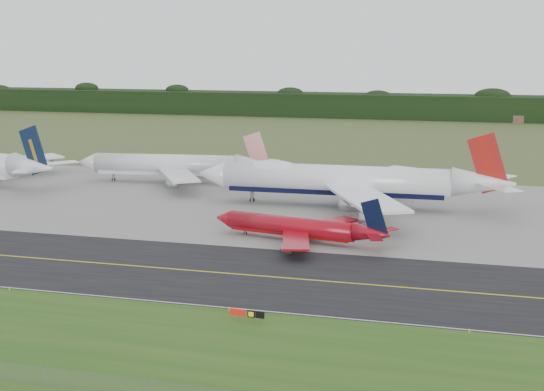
{
  "coord_description": "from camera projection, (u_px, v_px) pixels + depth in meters",
  "views": [
    {
      "loc": [
        36.84,
        -114.7,
        35.64
      ],
      "look_at": [
        0.38,
        22.0,
        7.81
      ],
      "focal_mm": 50.0,
      "sensor_mm": 36.0,
      "label": 1
    }
  ],
  "objects": [
    {
      "name": "ground",
      "position": [
        235.0,
        267.0,
        124.94
      ],
      "size": [
        600.0,
        600.0,
        0.0
      ],
      "primitive_type": "plane",
      "color": "#3B4A22",
      "rests_on": "ground"
    },
    {
      "name": "jet_red_737",
      "position": [
        300.0,
        228.0,
        140.63
      ],
      "size": [
        35.08,
        28.19,
        9.52
      ],
      "color": "maroon",
      "rests_on": "ground"
    },
    {
      "name": "edge_marker_left",
      "position": [
        9.0,
        289.0,
        112.75
      ],
      "size": [
        0.16,
        0.16,
        0.5
      ],
      "primitive_type": "cylinder",
      "color": "yellow",
      "rests_on": "ground"
    },
    {
      "name": "edge_marker_right",
      "position": [
        469.0,
        331.0,
        95.94
      ],
      "size": [
        0.16,
        0.16,
        0.5
      ],
      "primitive_type": "cylinder",
      "color": "yellow",
      "rests_on": "ground"
    },
    {
      "name": "taxiway",
      "position": [
        228.0,
        273.0,
        121.14
      ],
      "size": [
        400.0,
        32.0,
        0.02
      ],
      "primitive_type": "cube",
      "color": "black",
      "rests_on": "ground"
    },
    {
      "name": "taxiway_centreline",
      "position": [
        228.0,
        273.0,
        121.14
      ],
      "size": [
        400.0,
        0.4,
        0.0
      ],
      "primitive_type": "cube",
      "color": "gold",
      "rests_on": "taxiway"
    },
    {
      "name": "perimeter_fence",
      "position": [
        96.0,
        383.0,
        79.22
      ],
      "size": [
        320.0,
        0.1,
        320.0
      ],
      "color": "slate",
      "rests_on": "ground"
    },
    {
      "name": "taxiway_sign",
      "position": [
        247.0,
        314.0,
        99.63
      ],
      "size": [
        4.85,
        0.51,
        1.62
      ],
      "color": "slate",
      "rests_on": "ground"
    },
    {
      "name": "apron",
      "position": [
        303.0,
        205.0,
        173.29
      ],
      "size": [
        400.0,
        78.0,
        0.01
      ],
      "primitive_type": "cube",
      "color": "gray",
      "rests_on": "ground"
    },
    {
      "name": "jet_star_tail",
      "position": [
        176.0,
        165.0,
        201.14
      ],
      "size": [
        53.39,
        44.39,
        14.07
      ],
      "color": "silver",
      "rests_on": "ground"
    },
    {
      "name": "jet_ba_747",
      "position": [
        346.0,
        181.0,
        170.13
      ],
      "size": [
        71.15,
        59.06,
        17.92
      ],
      "color": "white",
      "rests_on": "ground"
    },
    {
      "name": "edge_marker_center",
      "position": [
        229.0,
        309.0,
        104.04
      ],
      "size": [
        0.16,
        0.16,
        0.5
      ],
      "primitive_type": "cylinder",
      "color": "yellow",
      "rests_on": "ground"
    },
    {
      "name": "horizon_treeline",
      "position": [
        399.0,
        107.0,
        383.43
      ],
      "size": [
        700.0,
        25.0,
        12.0
      ],
      "color": "black",
      "rests_on": "ground"
    },
    {
      "name": "grass_verge",
      "position": [
        148.0,
        346.0,
        91.75
      ],
      "size": [
        400.0,
        30.0,
        0.01
      ],
      "primitive_type": "cube",
      "color": "#204C16",
      "rests_on": "ground"
    },
    {
      "name": "taxiway_edge_line",
      "position": [
        193.0,
        304.0,
        106.44
      ],
      "size": [
        400.0,
        0.25,
        0.0
      ],
      "primitive_type": "cube",
      "color": "silver",
      "rests_on": "taxiway"
    }
  ]
}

